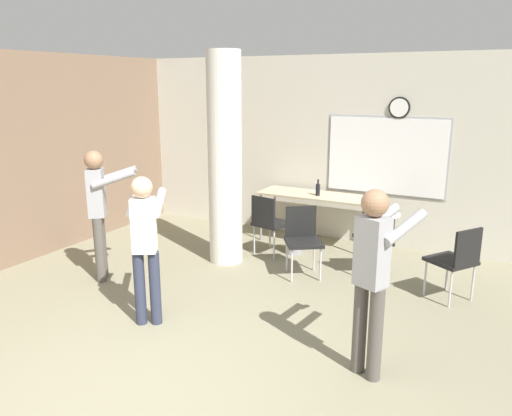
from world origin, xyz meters
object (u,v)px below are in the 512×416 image
(folding_table, at_px, (316,198))
(person_watching_back, at_px, (99,205))
(person_playing_front, at_px, (145,239))
(bottle_on_table, at_px, (318,189))
(chair_table_left, at_px, (269,220))
(chair_mid_room, at_px, (456,258))
(person_playing_side, at_px, (373,269))
(chair_table_front, at_px, (303,236))
(chair_table_right, at_px, (375,237))

(folding_table, distance_m, person_watching_back, 3.15)
(folding_table, distance_m, person_playing_front, 3.27)
(bottle_on_table, bearing_deg, chair_table_left, -120.81)
(bottle_on_table, distance_m, chair_mid_room, 2.40)
(chair_table_left, relative_size, person_playing_side, 0.54)
(bottle_on_table, bearing_deg, folding_table, 128.17)
(folding_table, relative_size, chair_table_left, 1.98)
(chair_table_left, bearing_deg, chair_table_front, -33.28)
(person_watching_back, xyz_separation_m, person_playing_front, (1.26, -0.66, -0.05))
(folding_table, height_order, person_watching_back, person_watching_back)
(chair_table_left, height_order, person_watching_back, person_watching_back)
(chair_table_front, xyz_separation_m, chair_table_right, (0.81, 0.39, 0.00))
(chair_table_right, xyz_separation_m, person_watching_back, (-2.95, -1.69, 0.44))
(bottle_on_table, bearing_deg, chair_table_front, -77.52)
(person_playing_side, height_order, person_playing_front, person_playing_side)
(chair_mid_room, height_order, person_playing_side, person_playing_side)
(bottle_on_table, xyz_separation_m, chair_table_right, (1.08, -0.81, -0.35))
(person_playing_side, relative_size, person_playing_front, 1.05)
(person_watching_back, relative_size, person_playing_front, 1.06)
(chair_mid_room, bearing_deg, bottle_on_table, 151.25)
(chair_table_left, bearing_deg, folding_table, 64.07)
(bottle_on_table, relative_size, person_playing_front, 0.16)
(folding_table, height_order, person_playing_side, person_playing_side)
(chair_mid_room, distance_m, person_playing_front, 3.39)
(chair_mid_room, distance_m, chair_table_left, 2.56)
(person_playing_side, bearing_deg, chair_table_front, 126.63)
(bottle_on_table, xyz_separation_m, chair_table_front, (0.27, -1.20, -0.35))
(chair_mid_room, bearing_deg, chair_table_front, -178.21)
(person_watching_back, height_order, person_playing_front, person_watching_back)
(bottle_on_table, height_order, chair_table_right, bottle_on_table)
(folding_table, bearing_deg, chair_table_front, -75.97)
(chair_table_front, relative_size, chair_table_right, 1.00)
(bottle_on_table, xyz_separation_m, chair_table_left, (-0.44, -0.74, -0.35))
(person_watching_back, bearing_deg, person_playing_front, -27.63)
(chair_mid_room, bearing_deg, chair_table_right, 161.65)
(chair_mid_room, xyz_separation_m, chair_table_left, (-2.52, 0.41, 0.00))
(chair_table_left, bearing_deg, person_playing_side, -47.99)
(person_playing_side, bearing_deg, bottle_on_table, 118.24)
(chair_table_right, xyz_separation_m, person_playing_side, (0.55, -2.22, 0.43))
(chair_table_left, bearing_deg, person_watching_back, -129.03)
(chair_table_right, relative_size, person_watching_back, 0.54)
(chair_mid_room, relative_size, chair_table_left, 1.00)
(chair_table_right, bearing_deg, chair_table_front, -154.40)
(folding_table, distance_m, chair_table_front, 1.32)
(chair_mid_room, height_order, person_watching_back, person_watching_back)
(folding_table, height_order, person_playing_front, person_playing_front)
(folding_table, distance_m, person_playing_side, 3.53)
(folding_table, xyz_separation_m, bottle_on_table, (0.05, -0.06, 0.15))
(person_watching_back, distance_m, person_playing_side, 3.54)
(chair_table_left, bearing_deg, chair_table_right, -2.75)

